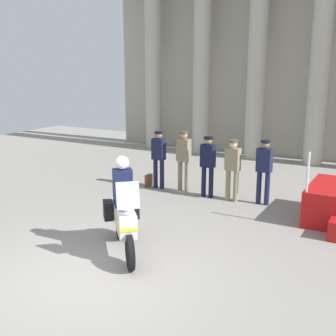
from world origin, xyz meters
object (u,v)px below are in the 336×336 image
Objects in this scene: officer_in_row_3 at (233,165)px; officer_in_row_4 at (264,167)px; officer_in_row_0 at (159,155)px; officer_in_row_2 at (208,162)px; briefcase_on_ground at (149,180)px; officer_in_row_1 at (184,156)px; motorcycle_with_rider at (124,212)px.

officer_in_row_4 is at bearing -165.00° from officer_in_row_3.
officer_in_row_0 is 1.62m from officer_in_row_2.
officer_in_row_3 is at bearing 15.00° from officer_in_row_4.
officer_in_row_4 reaches higher than briefcase_on_ground.
officer_in_row_3 is at bearing -177.15° from officer_in_row_0.
officer_in_row_1 is (0.79, 0.06, 0.03)m from officer_in_row_0.
officer_in_row_1 is at bearing -169.94° from officer_in_row_0.
officer_in_row_4 is 4.73× the size of briefcase_on_ground.
officer_in_row_3 is 4.08m from motorcycle_with_rider.
officer_in_row_3 is at bearing -3.13° from briefcase_on_ground.
briefcase_on_ground is at bearing 1.87° from officer_in_row_2.
motorcycle_with_rider is at bearing 107.34° from officer_in_row_1.
motorcycle_with_rider is 4.67m from briefcase_on_ground.
officer_in_row_2 is at bearing -3.82° from briefcase_on_ground.
officer_in_row_1 is 4.29m from motorcycle_with_rider.
motorcycle_with_rider reaches higher than officer_in_row_2.
officer_in_row_4 is 4.42m from motorcycle_with_rider.
officer_in_row_2 is 2.14m from briefcase_on_ground.
officer_in_row_3 is at bearing 179.17° from officer_in_row_1.
officer_in_row_1 reaches higher than officer_in_row_4.
officer_in_row_3 is (0.72, -0.02, -0.01)m from officer_in_row_2.
officer_in_row_4 is (2.35, -0.04, -0.03)m from officer_in_row_1.
officer_in_row_3 is 4.61× the size of briefcase_on_ground.
officer_in_row_1 is at bearing -0.83° from officer_in_row_3.
officer_in_row_0 is 2.34m from officer_in_row_3.
officer_in_row_3 is 2.82m from briefcase_on_ground.
briefcase_on_ground is at bearing 5.44° from officer_in_row_4.
officer_in_row_0 reaches higher than briefcase_on_ground.
officer_in_row_4 is at bearing -169.94° from officer_in_row_2.
officer_in_row_1 is 0.84m from officer_in_row_2.
officer_in_row_4 is 3.60m from briefcase_on_ground.
officer_in_row_1 is 0.92× the size of motorcycle_with_rider.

